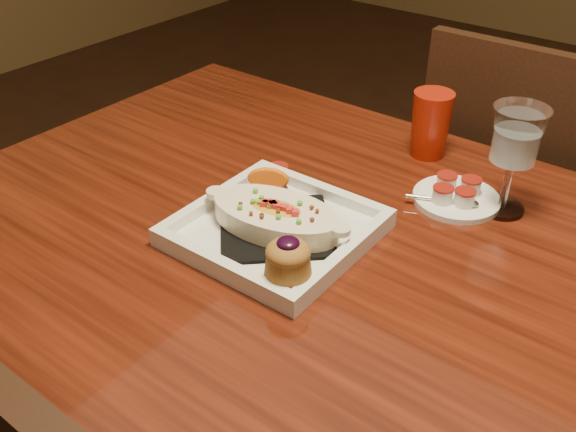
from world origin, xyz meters
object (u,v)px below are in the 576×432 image
Objects in this scene: table at (376,321)px; plate at (277,226)px; saucer at (455,196)px; goblet at (516,141)px; chair_far at (516,216)px; red_tumbler at (431,124)px.

table is 5.60× the size of plate.
saucer is (0.16, 0.26, -0.01)m from plate.
saucer is at bearing 89.49° from table.
goblet is at bearing 50.23° from plate.
chair_far is 0.53m from goblet.
plate is at bearing -97.24° from red_tumbler.
plate is at bearing -128.98° from goblet.
goblet is at bearing 73.98° from table.
chair_far is 3.47× the size of plate.
plate is 1.51× the size of goblet.
plate is (-0.16, -0.04, 0.12)m from table.
goblet is (0.23, 0.29, 0.10)m from plate.
chair_far reaches higher than goblet.
red_tumbler reaches higher than saucer.
chair_far is at bearing 90.28° from saucer.
goblet is at bearing 18.82° from saucer.
chair_far is (-0.00, 0.63, -0.15)m from table.
plate is 0.38m from goblet.
goblet is 1.25× the size of saucer.
table is 0.25m from saucer.
plate reaches higher than table.
chair_far is 0.74m from plate.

